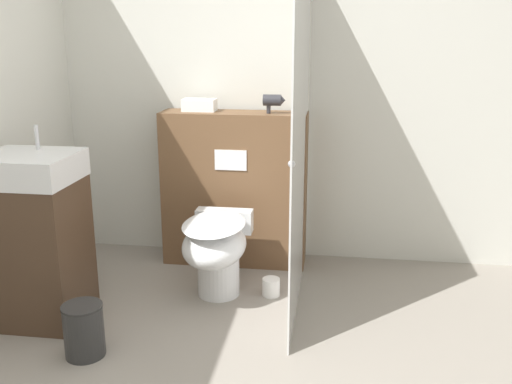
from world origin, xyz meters
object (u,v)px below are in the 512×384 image
Objects in this scene: toilet at (216,248)px; sink_vanity at (36,238)px; hair_drier at (273,101)px; waste_bin at (84,330)px.

sink_vanity reaches higher than toilet.
hair_drier is 1.89m from waste_bin.
toilet is 1.06m from sink_vanity.
sink_vanity is (-0.96, -0.40, 0.17)m from toilet.
sink_vanity is at bearing -141.73° from hair_drier.
toilet is 0.95m from waste_bin.
toilet is at bearing 22.69° from sink_vanity.
hair_drier is (1.25, 0.99, 0.69)m from sink_vanity.
hair_drier is at bearing 58.39° from waste_bin.
toilet is 4.36× the size of hair_drier.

